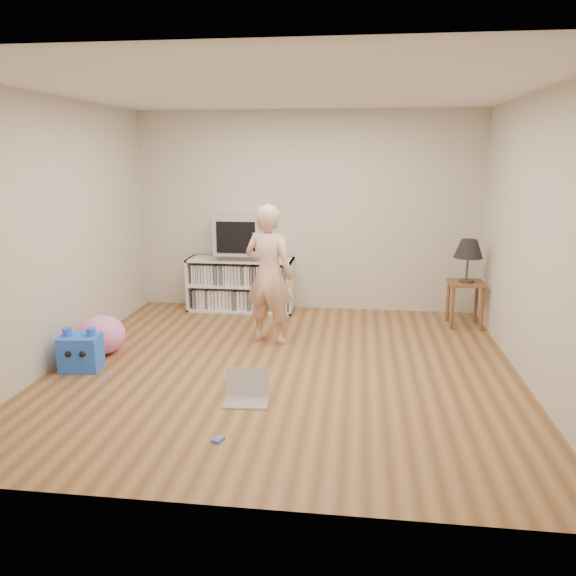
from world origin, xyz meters
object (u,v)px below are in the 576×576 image
at_px(table_lamp, 469,250).
at_px(person, 269,275).
at_px(side_table, 465,293).
at_px(laptop, 247,392).
at_px(crt_tv, 240,235).
at_px(plush_pink, 102,335).
at_px(plush_blue, 81,352).
at_px(dvd_deck, 240,256).
at_px(media_unit, 241,284).

height_order(table_lamp, person, person).
relative_size(side_table, laptop, 1.40).
height_order(crt_tv, laptop, crt_tv).
height_order(crt_tv, table_lamp, crt_tv).
distance_m(side_table, plush_pink, 4.21).
distance_m(plush_blue, plush_pink, 0.46).
bearing_deg(person, plush_blue, 48.83).
distance_m(side_table, person, 2.45).
xyz_separation_m(dvd_deck, crt_tv, (0.00, -0.00, 0.29)).
height_order(laptop, plush_blue, plush_blue).
bearing_deg(person, dvd_deck, -48.33).
xyz_separation_m(table_lamp, plush_blue, (-3.94, -1.94, -0.76)).
distance_m(crt_tv, laptop, 3.01).
height_order(dvd_deck, crt_tv, crt_tv).
bearing_deg(side_table, media_unit, 172.26).
bearing_deg(table_lamp, laptop, -132.39).
relative_size(dvd_deck, side_table, 0.82).
distance_m(table_lamp, plush_pink, 4.27).
relative_size(dvd_deck, laptop, 1.14).
height_order(side_table, table_lamp, table_lamp).
height_order(media_unit, side_table, media_unit).
height_order(table_lamp, plush_pink, table_lamp).
distance_m(laptop, plush_pink, 1.98).
bearing_deg(plush_pink, person, 19.33).
bearing_deg(media_unit, plush_blue, -115.35).
relative_size(dvd_deck, table_lamp, 0.87).
bearing_deg(plush_blue, table_lamp, 18.66).
relative_size(media_unit, side_table, 2.55).
relative_size(table_lamp, laptop, 1.31).
xyz_separation_m(person, plush_blue, (-1.68, -1.05, -0.59)).
relative_size(dvd_deck, plush_pink, 0.94).
xyz_separation_m(side_table, laptop, (-2.21, -2.42, -0.35)).
height_order(dvd_deck, table_lamp, table_lamp).
relative_size(table_lamp, plush_pink, 1.07).
relative_size(media_unit, dvd_deck, 3.11).
xyz_separation_m(table_lamp, plush_pink, (-3.94, -1.48, -0.74)).
height_order(media_unit, table_lamp, table_lamp).
bearing_deg(person, laptop, 108.60).
relative_size(media_unit, laptop, 3.55).
relative_size(side_table, person, 0.36).
xyz_separation_m(media_unit, dvd_deck, (0.00, -0.02, 0.39)).
distance_m(laptop, plush_blue, 1.80).
bearing_deg(crt_tv, plush_pink, -120.87).
relative_size(dvd_deck, crt_tv, 0.75).
distance_m(media_unit, plush_blue, 2.58).
xyz_separation_m(laptop, plush_pink, (-1.73, 0.94, 0.13)).
xyz_separation_m(dvd_deck, plush_pink, (-1.10, -1.85, -0.53)).
height_order(media_unit, plush_pink, media_unit).
height_order(laptop, plush_pink, plush_pink).
bearing_deg(person, crt_tv, -48.27).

